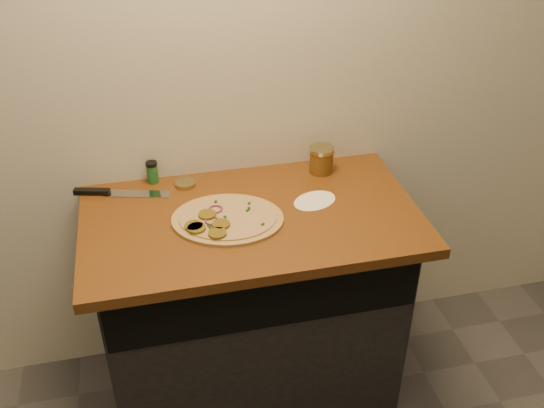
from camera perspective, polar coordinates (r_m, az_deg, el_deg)
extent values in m
cube|color=beige|center=(2.25, -3.90, 13.31)|extent=(4.00, 0.02, 2.70)
cube|color=black|center=(2.48, -1.92, -9.59)|extent=(1.10, 0.60, 0.86)
cube|color=brown|center=(2.17, -1.98, -1.37)|extent=(1.20, 0.70, 0.04)
cylinder|color=tan|center=(2.13, -4.20, -1.43)|extent=(0.46, 0.46, 0.01)
cylinder|color=beige|center=(2.12, -4.21, -1.24)|extent=(0.40, 0.40, 0.01)
cylinder|color=brown|center=(2.03, -5.17, -2.76)|extent=(0.06, 0.06, 0.01)
cylinder|color=brown|center=(2.13, -6.12, -1.00)|extent=(0.06, 0.06, 0.01)
cylinder|color=brown|center=(2.06, -7.11, -2.28)|extent=(0.06, 0.06, 0.01)
cylinder|color=brown|center=(2.08, -4.83, -1.92)|extent=(0.06, 0.06, 0.01)
cylinder|color=brown|center=(2.08, -7.38, -2.06)|extent=(0.06, 0.06, 0.01)
torus|color=#722B5C|center=(2.10, -5.68, -1.56)|extent=(0.05, 0.05, 0.01)
torus|color=#722B5C|center=(2.16, -5.33, -0.47)|extent=(0.05, 0.05, 0.01)
cube|color=black|center=(2.06, -5.79, -2.31)|extent=(0.01, 0.02, 0.00)
cube|color=black|center=(2.07, -0.87, -1.92)|extent=(0.02, 0.02, 0.00)
cube|color=black|center=(2.08, -5.95, -2.08)|extent=(0.01, 0.02, 0.00)
cube|color=black|center=(2.18, -2.17, 0.05)|extent=(0.01, 0.02, 0.00)
cube|color=black|center=(2.20, -5.32, 0.23)|extent=(0.01, 0.02, 0.00)
cube|color=black|center=(2.15, -2.32, -0.61)|extent=(0.02, 0.02, 0.00)
cube|color=black|center=(2.16, -2.19, -0.39)|extent=(0.01, 0.01, 0.00)
cube|color=black|center=(2.12, -4.44, -1.23)|extent=(0.01, 0.02, 0.00)
cube|color=#B7BAC1|center=(2.32, -12.60, 0.92)|extent=(0.25, 0.11, 0.01)
cube|color=black|center=(2.36, -16.59, 1.12)|extent=(0.14, 0.06, 0.02)
cylinder|color=tan|center=(2.34, -8.16, 1.90)|extent=(0.10, 0.10, 0.02)
cylinder|color=maroon|center=(2.40, 4.66, 4.01)|extent=(0.09, 0.09, 0.09)
cylinder|color=tan|center=(2.38, 4.72, 5.13)|extent=(0.10, 0.10, 0.02)
cylinder|color=#1D5E29|center=(2.37, -11.19, 2.81)|extent=(0.04, 0.04, 0.07)
cylinder|color=black|center=(2.35, -11.30, 3.73)|extent=(0.04, 0.04, 0.01)
cylinder|color=white|center=(2.24, 4.04, 0.31)|extent=(0.23, 0.23, 0.00)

